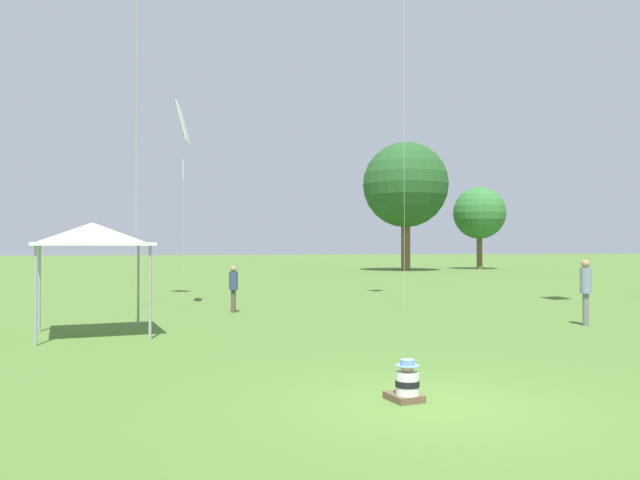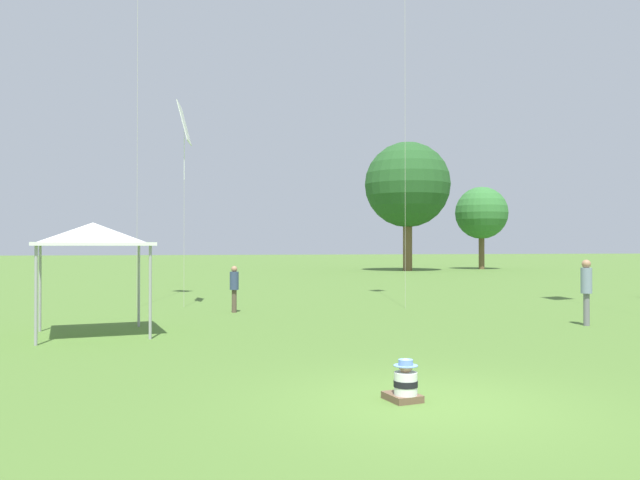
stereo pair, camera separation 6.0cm
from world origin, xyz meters
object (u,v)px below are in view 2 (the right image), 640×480
object	(u,v)px
kite_6	(184,126)
distant_tree_0	(407,185)
person_standing_2	(586,285)
canopy_tent	(93,235)
distant_tree_1	(481,213)
person_standing_1	(234,284)
seated_toddler	(405,384)

from	to	relation	value
kite_6	distant_tree_0	distance (m)	35.39
person_standing_2	canopy_tent	distance (m)	13.18
distant_tree_0	distant_tree_1	world-z (taller)	distant_tree_0
kite_6	distant_tree_0	world-z (taller)	distant_tree_0
distant_tree_0	distant_tree_1	bearing A→B (deg)	14.93
person_standing_1	distant_tree_1	size ratio (longest dim) A/B	0.20
person_standing_2	distant_tree_1	bearing A→B (deg)	74.03
person_standing_2	distant_tree_1	distance (m)	43.32
seated_toddler	distant_tree_1	size ratio (longest dim) A/B	0.08
person_standing_1	canopy_tent	xyz separation A→B (m)	(-3.91, -4.46, 1.55)
person_standing_2	canopy_tent	xyz separation A→B (m)	(-13.06, 1.23, 1.36)
person_standing_2	distant_tree_0	size ratio (longest dim) A/B	0.16
canopy_tent	distant_tree_0	size ratio (longest dim) A/B	0.27
person_standing_1	distant_tree_0	xyz separation A→B (m)	(18.40, 31.39, 6.71)
canopy_tent	kite_6	xyz separation A→B (m)	(2.32, 6.67, 4.07)
person_standing_2	distant_tree_0	distance (m)	38.77
distant_tree_1	person_standing_2	bearing A→B (deg)	-114.18
seated_toddler	person_standing_1	bearing A→B (deg)	85.13
person_standing_2	canopy_tent	size ratio (longest dim) A/B	0.58
person_standing_1	person_standing_2	distance (m)	10.77
seated_toddler	person_standing_1	size ratio (longest dim) A/B	0.39
person_standing_1	distant_tree_1	xyz separation A→B (m)	(26.80, 33.63, 4.43)
distant_tree_0	seated_toddler	bearing A→B (deg)	-111.42
person_standing_1	distant_tree_0	distance (m)	37.00
seated_toddler	person_standing_1	world-z (taller)	person_standing_1
person_standing_2	distant_tree_0	xyz separation A→B (m)	(9.25, 37.08, 6.52)
kite_6	seated_toddler	bearing A→B (deg)	-116.54
distant_tree_1	kite_6	bearing A→B (deg)	-132.10
canopy_tent	kite_6	distance (m)	8.15
person_standing_2	canopy_tent	world-z (taller)	canopy_tent
person_standing_1	kite_6	world-z (taller)	kite_6
canopy_tent	person_standing_2	bearing A→B (deg)	-5.39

